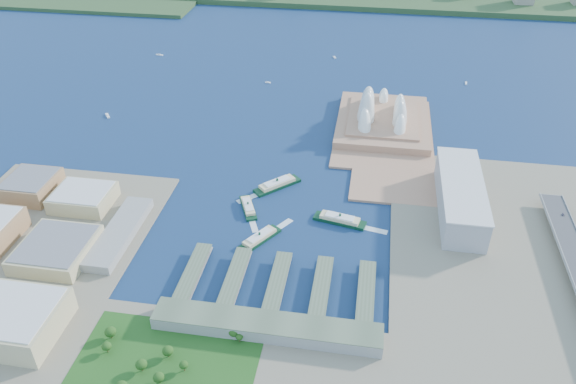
% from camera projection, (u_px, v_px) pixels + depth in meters
% --- Properties ---
extents(ground, '(3000.00, 3000.00, 0.00)m').
position_uv_depth(ground, '(277.00, 237.00, 602.65)').
color(ground, '#0E1E43').
rests_on(ground, ground).
extents(west_land, '(220.00, 390.00, 3.00)m').
position_uv_depth(west_land, '(8.00, 276.00, 549.47)').
color(west_land, gray).
rests_on(west_land, ground).
extents(east_land, '(240.00, 500.00, 3.00)m').
position_uv_depth(east_land, '(518.00, 294.00, 528.56)').
color(east_land, gray).
rests_on(east_land, ground).
extents(peninsula, '(135.00, 220.00, 3.00)m').
position_uv_depth(peninsula, '(384.00, 132.00, 800.28)').
color(peninsula, '#A9795C').
rests_on(peninsula, ground).
extents(opera_house, '(134.00, 180.00, 58.00)m').
position_uv_depth(opera_house, '(384.00, 106.00, 799.98)').
color(opera_house, white).
rests_on(opera_house, peninsula).
extents(toaster_building, '(45.00, 155.00, 35.00)m').
position_uv_depth(toaster_building, '(460.00, 196.00, 630.49)').
color(toaster_building, '#98989D').
rests_on(toaster_building, east_land).
extents(west_buildings, '(200.00, 280.00, 27.00)m').
position_uv_depth(west_buildings, '(23.00, 242.00, 569.77)').
color(west_buildings, '#9A724D').
rests_on(west_buildings, west_land).
extents(ferry_wharves, '(184.00, 90.00, 9.30)m').
position_uv_depth(ferry_wharves, '(278.00, 283.00, 536.75)').
color(ferry_wharves, '#505D47').
rests_on(ferry_wharves, ground).
extents(terminal_building, '(200.00, 28.00, 12.00)m').
position_uv_depth(terminal_building, '(267.00, 327.00, 485.05)').
color(terminal_building, gray).
rests_on(terminal_building, south_land).
extents(park, '(150.00, 110.00, 16.00)m').
position_uv_depth(park, '(161.00, 365.00, 448.98)').
color(park, '#194714').
rests_on(park, south_land).
extents(ferry_a, '(30.59, 49.71, 9.22)m').
position_uv_depth(ferry_a, '(248.00, 206.00, 643.24)').
color(ferry_a, '#0C311B').
rests_on(ferry_a, ground).
extents(ferry_b, '(54.53, 54.20, 11.59)m').
position_uv_depth(ferry_b, '(277.00, 183.00, 680.92)').
color(ferry_b, '#0C311B').
rests_on(ferry_b, ground).
extents(ferry_c, '(40.94, 52.98, 10.24)m').
position_uv_depth(ferry_c, '(260.00, 237.00, 595.09)').
color(ferry_c, '#0C311B').
rests_on(ferry_c, ground).
extents(ferry_d, '(60.30, 26.55, 11.06)m').
position_uv_depth(ferry_d, '(340.00, 218.00, 621.99)').
color(ferry_d, '#0C311B').
rests_on(ferry_d, ground).
extents(boat_a, '(12.57, 15.39, 3.09)m').
position_uv_depth(boat_a, '(108.00, 115.00, 843.45)').
color(boat_a, white).
rests_on(boat_a, ground).
extents(boat_b, '(8.96, 3.69, 2.36)m').
position_uv_depth(boat_b, '(268.00, 82.00, 949.10)').
color(boat_b, white).
rests_on(boat_b, ground).
extents(boat_c, '(5.09, 11.81, 2.57)m').
position_uv_depth(boat_c, '(466.00, 83.00, 946.37)').
color(boat_c, white).
rests_on(boat_c, ground).
extents(boat_d, '(14.24, 4.67, 2.36)m').
position_uv_depth(boat_d, '(159.00, 55.00, 1059.16)').
color(boat_d, white).
rests_on(boat_d, ground).
extents(boat_e, '(7.29, 11.07, 2.60)m').
position_uv_depth(boat_e, '(335.00, 57.00, 1047.97)').
color(boat_e, white).
rests_on(boat_e, ground).
extents(car_c, '(1.89, 4.65, 1.35)m').
position_uv_depth(car_c, '(563.00, 215.00, 610.20)').
color(car_c, slate).
rests_on(car_c, expressway).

